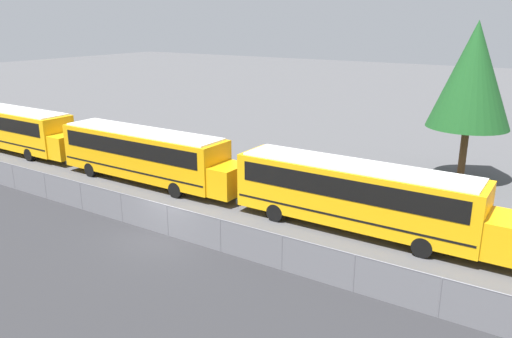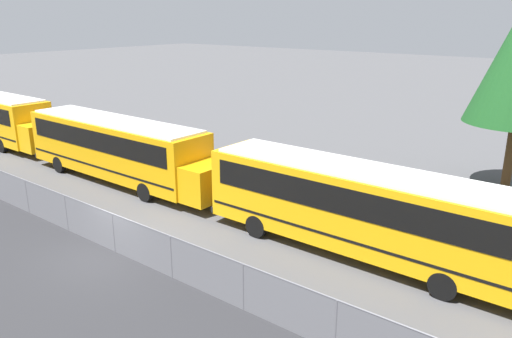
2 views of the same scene
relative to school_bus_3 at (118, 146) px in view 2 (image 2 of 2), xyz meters
The scene contains 4 objects.
ground_plane 8.63m from the school_bus_3, 38.67° to the right, with size 200.00×200.00×0.00m, color #4C4C4F.
fence 8.49m from the school_bus_3, 38.68° to the right, with size 122.97×0.07×1.54m.
school_bus_3 is the anchor object (origin of this frame).
school_bus_4 13.78m from the school_bus_3, ahead, with size 13.24×2.54×3.26m.
Camera 2 is at (14.41, -9.91, 8.38)m, focal length 35.00 mm.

